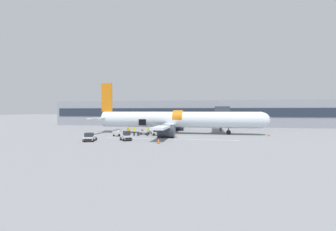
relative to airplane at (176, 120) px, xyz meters
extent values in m
plane|color=gray|center=(1.31, -6.58, -3.10)|extent=(500.00, 500.00, 0.00)
cube|color=silver|center=(0.23, -9.94, -3.09)|extent=(24.78, 0.46, 0.01)
cube|color=gray|center=(1.31, 26.97, 1.17)|extent=(95.91, 9.70, 8.53)
cube|color=#232D3D|center=(1.31, 22.06, 1.60)|extent=(93.99, 0.16, 2.73)
cylinder|color=#4C4C51|center=(10.39, 8.41, -1.43)|extent=(0.60, 0.60, 3.33)
cube|color=silver|center=(10.39, 8.41, 1.55)|extent=(2.62, 13.25, 2.62)
cube|color=#333842|center=(10.39, 2.38, 1.55)|extent=(3.40, 1.60, 3.14)
cylinder|color=silver|center=(0.50, 0.00, 0.12)|extent=(35.93, 3.56, 3.56)
sphere|color=silver|center=(18.47, 0.00, 0.12)|extent=(3.38, 3.38, 3.38)
cone|color=silver|center=(-17.46, 0.00, 0.12)|extent=(4.09, 3.27, 3.27)
cylinder|color=orange|center=(0.50, -0.03, 0.44)|extent=(2.16, 3.56, 3.56)
cube|color=orange|center=(-16.79, 0.00, 5.33)|extent=(2.67, 0.28, 6.85)
cube|color=silver|center=(-16.89, -4.13, 0.48)|extent=(0.96, 8.27, 0.20)
cube|color=silver|center=(-16.89, 4.14, 0.48)|extent=(0.96, 8.27, 0.20)
cube|color=silver|center=(-0.93, -7.92, -0.86)|extent=(2.27, 14.77, 0.40)
cube|color=silver|center=(-0.93, 7.92, -0.86)|extent=(2.27, 14.77, 0.40)
cylinder|color=#333842|center=(-0.73, -7.98, -1.81)|extent=(3.27, 2.52, 2.52)
cylinder|color=#333842|center=(-0.73, 7.98, -1.81)|extent=(3.27, 2.52, 2.52)
cube|color=black|center=(-7.40, -1.76, -0.50)|extent=(1.70, 0.12, 1.40)
cylinder|color=#56565B|center=(11.64, 0.00, -1.68)|extent=(0.22, 0.22, 1.83)
sphere|color=black|center=(11.64, 0.00, -2.60)|extent=(1.00, 1.00, 1.00)
cylinder|color=#56565B|center=(-3.09, -2.48, -1.68)|extent=(0.22, 0.22, 1.83)
sphere|color=black|center=(-3.09, -2.48, -2.60)|extent=(1.00, 1.00, 1.00)
cylinder|color=#56565B|center=(-3.09, 2.48, -1.68)|extent=(0.22, 0.22, 1.83)
sphere|color=black|center=(-3.09, 2.48, -2.60)|extent=(1.00, 1.00, 1.00)
cube|color=silver|center=(-12.67, -15.21, -2.57)|extent=(2.17, 3.01, 0.57)
cube|color=#232833|center=(-12.55, -15.67, -1.95)|extent=(1.57, 1.51, 0.66)
cube|color=black|center=(-12.32, -16.57, -2.69)|extent=(1.37, 0.46, 0.29)
sphere|color=black|center=(-13.15, -16.29, -2.82)|extent=(0.56, 0.56, 0.56)
sphere|color=black|center=(-11.73, -15.92, -2.82)|extent=(0.56, 0.56, 0.56)
sphere|color=black|center=(-13.61, -14.50, -2.82)|extent=(0.56, 0.56, 0.56)
sphere|color=black|center=(-12.20, -14.13, -2.82)|extent=(0.56, 0.56, 0.56)
cube|color=silver|center=(-6.89, -13.39, -2.50)|extent=(2.40, 2.48, 0.71)
cube|color=#232833|center=(-6.62, -13.68, -1.76)|extent=(1.45, 1.44, 0.78)
cube|color=black|center=(-6.11, -14.26, -2.64)|extent=(0.90, 0.83, 0.36)
sphere|color=black|center=(-6.81, -14.35, -2.82)|extent=(0.56, 0.56, 0.56)
sphere|color=black|center=(-5.95, -13.57, -2.82)|extent=(0.56, 0.56, 0.56)
sphere|color=black|center=(-7.83, -13.22, -2.82)|extent=(0.56, 0.56, 0.56)
sphere|color=black|center=(-6.96, -12.44, -2.82)|extent=(0.56, 0.56, 0.56)
cube|color=silver|center=(-3.07, -4.44, -2.61)|extent=(2.53, 1.33, 0.49)
cube|color=#232833|center=(-3.51, -4.45, -2.07)|extent=(1.15, 1.11, 0.60)
cube|color=black|center=(-4.38, -4.46, -2.71)|extent=(0.14, 1.16, 0.25)
sphere|color=black|center=(-3.93, -3.84, -2.82)|extent=(0.56, 0.56, 0.56)
sphere|color=black|center=(-3.91, -5.07, -2.82)|extent=(0.56, 0.56, 0.56)
sphere|color=black|center=(-2.22, -3.82, -2.82)|extent=(0.56, 0.56, 0.56)
sphere|color=black|center=(-2.21, -5.04, -2.82)|extent=(0.56, 0.56, 0.56)
cube|color=silver|center=(-6.68, -3.34, -2.56)|extent=(2.75, 1.67, 0.05)
cube|color=silver|center=(-5.40, -3.46, -2.36)|extent=(0.20, 1.41, 0.35)
cube|color=silver|center=(-6.74, -4.01, -2.36)|extent=(2.56, 0.31, 0.35)
cube|color=silver|center=(-6.61, -2.66, -2.36)|extent=(2.56, 0.31, 0.35)
cube|color=#333338|center=(-4.92, -3.51, -2.79)|extent=(0.90, 0.17, 0.06)
sphere|color=black|center=(-5.83, -4.13, -2.90)|extent=(0.40, 0.40, 0.40)
sphere|color=black|center=(-5.69, -2.72, -2.90)|extent=(0.40, 0.40, 0.40)
sphere|color=black|center=(-7.66, -3.95, -2.90)|extent=(0.40, 0.40, 0.40)
sphere|color=black|center=(-7.52, -2.54, -2.90)|extent=(0.40, 0.40, 0.40)
cube|color=#721951|center=(-7.02, -3.28, -2.28)|extent=(0.51, 0.34, 0.51)
cube|color=#1E2347|center=(-5.69, -3.44, -2.27)|extent=(0.36, 0.26, 0.53)
cube|color=silver|center=(-10.32, -7.52, -2.47)|extent=(3.66, 2.83, 0.05)
cube|color=silver|center=(-8.85, -8.31, -2.21)|extent=(0.71, 1.27, 0.47)
cube|color=silver|center=(-10.64, -8.12, -2.21)|extent=(2.97, 1.61, 0.47)
cube|color=silver|center=(-10.01, -6.93, -2.21)|extent=(2.97, 1.61, 0.47)
cube|color=#333338|center=(-8.43, -8.53, -2.74)|extent=(0.83, 0.49, 0.06)
sphere|color=black|center=(-9.60, -8.70, -2.90)|extent=(0.40, 0.40, 0.40)
sphere|color=black|center=(-8.94, -7.46, -2.90)|extent=(0.40, 0.40, 0.40)
sphere|color=black|center=(-11.70, -7.59, -2.90)|extent=(0.40, 0.40, 0.40)
sphere|color=black|center=(-11.05, -6.35, -2.90)|extent=(0.40, 0.40, 0.40)
cube|color=#721951|center=(-10.57, -7.44, -2.27)|extent=(0.50, 0.33, 0.35)
cube|color=#4C1E1E|center=(-10.17, -7.74, -2.21)|extent=(0.53, 0.41, 0.46)
cylinder|color=#2D2D33|center=(-5.03, -5.86, -2.65)|extent=(0.42, 0.42, 0.89)
cylinder|color=#CCE523|center=(-5.03, -5.86, -1.85)|extent=(0.53, 0.53, 0.70)
sphere|color=#9E7556|center=(-5.03, -5.86, -1.38)|extent=(0.25, 0.25, 0.25)
cylinder|color=#CCE523|center=(-4.94, -5.62, -1.93)|extent=(0.17, 0.17, 0.65)
cylinder|color=#CCE523|center=(-5.11, -6.09, -1.93)|extent=(0.17, 0.17, 0.65)
cylinder|color=#2D2D33|center=(-9.76, -3.68, -2.66)|extent=(0.33, 0.33, 0.88)
cylinder|color=#CCE523|center=(-9.76, -3.68, -1.88)|extent=(0.42, 0.42, 0.69)
sphere|color=brown|center=(-9.76, -3.68, -1.41)|extent=(0.24, 0.24, 0.24)
cylinder|color=#CCE523|center=(-9.75, -3.93, -1.95)|extent=(0.13, 0.13, 0.63)
cylinder|color=#CCE523|center=(-9.77, -3.44, -1.95)|extent=(0.13, 0.13, 0.63)
cylinder|color=#1E2338|center=(-9.80, -4.69, -2.67)|extent=(0.42, 0.42, 0.84)
cylinder|color=orange|center=(-9.80, -4.69, -1.92)|extent=(0.54, 0.54, 0.66)
sphere|color=tan|center=(-9.80, -4.69, -1.48)|extent=(0.23, 0.23, 0.23)
cylinder|color=orange|center=(-10.00, -4.56, -2.00)|extent=(0.17, 0.17, 0.61)
cylinder|color=orange|center=(-9.61, -4.81, -2.00)|extent=(0.17, 0.17, 0.61)
cylinder|color=black|center=(-8.07, -5.54, -2.67)|extent=(0.40, 0.40, 0.84)
cylinder|color=#CCE523|center=(-8.07, -5.54, -1.92)|extent=(0.52, 0.52, 0.66)
sphere|color=#9E7556|center=(-8.07, -5.54, -1.47)|extent=(0.23, 0.23, 0.23)
cylinder|color=#CCE523|center=(-8.29, -5.45, -1.99)|extent=(0.17, 0.17, 0.61)
cylinder|color=#CCE523|center=(-7.86, -5.64, -1.99)|extent=(0.17, 0.17, 0.61)
cube|color=#2D2D33|center=(-7.12, -5.72, -2.73)|extent=(0.54, 0.37, 0.73)
cube|color=black|center=(-7.12, -5.72, -2.30)|extent=(0.31, 0.16, 0.12)
cube|color=black|center=(19.63, -1.19, -3.08)|extent=(0.45, 0.45, 0.03)
cone|color=orange|center=(19.63, -1.19, -2.79)|extent=(0.34, 0.34, 0.61)
cylinder|color=white|center=(19.63, -1.19, -2.76)|extent=(0.20, 0.20, 0.07)
cube|color=black|center=(-0.53, -15.74, -3.08)|extent=(0.44, 0.44, 0.03)
cone|color=orange|center=(-0.53, -15.74, -2.70)|extent=(0.32, 0.32, 0.80)
cylinder|color=white|center=(-0.53, -15.74, -2.66)|extent=(0.19, 0.19, 0.10)
cube|color=black|center=(0.92, -7.07, -3.08)|extent=(0.63, 0.63, 0.03)
cone|color=orange|center=(0.92, -7.07, -2.76)|extent=(0.47, 0.47, 0.67)
cylinder|color=white|center=(0.92, -7.07, -2.73)|extent=(0.27, 0.27, 0.08)
camera|label=1|loc=(7.34, -50.52, 2.12)|focal=24.00mm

